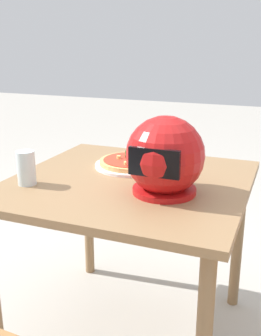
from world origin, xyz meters
TOP-DOWN VIEW (x-y plane):
  - ground_plane at (0.00, 0.00)m, footprint 14.00×14.00m
  - dining_table at (0.00, 0.00)m, footprint 0.91×0.89m
  - pizza_plate at (0.06, -0.16)m, footprint 0.32×0.32m
  - pizza at (0.06, -0.17)m, footprint 0.28×0.28m
  - motorcycle_helmet at (-0.17, 0.09)m, footprint 0.28×0.28m
  - drinking_glass at (0.34, 0.20)m, footprint 0.07×0.07m

SIDE VIEW (x-z plane):
  - ground_plane at x=0.00m, z-range 0.00..0.00m
  - dining_table at x=0.00m, z-range 0.27..0.99m
  - pizza_plate at x=0.06m, z-range 0.72..0.73m
  - pizza at x=0.06m, z-range 0.72..0.77m
  - drinking_glass at x=0.34m, z-range 0.72..0.85m
  - motorcycle_helmet at x=-0.17m, z-range 0.72..1.00m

